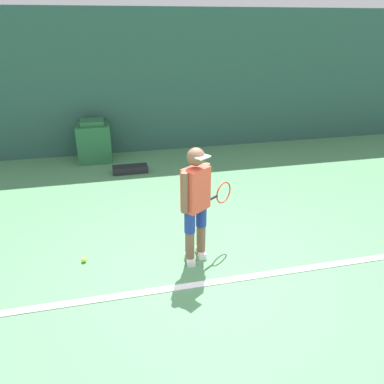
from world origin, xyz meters
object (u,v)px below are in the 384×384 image
(covered_chair, at_px, (94,141))
(equipment_bag, at_px, (130,169))
(tennis_ball, at_px, (84,260))
(tennis_player, at_px, (196,201))

(covered_chair, relative_size, equipment_bag, 1.28)
(tennis_ball, bearing_deg, equipment_bag, 74.83)
(covered_chair, height_order, equipment_bag, covered_chair)
(tennis_player, xyz_separation_m, tennis_ball, (-1.45, 0.25, -0.81))
(tennis_ball, relative_size, equipment_bag, 0.09)
(covered_chair, bearing_deg, tennis_player, -73.30)
(tennis_player, height_order, equipment_bag, tennis_player)
(covered_chair, bearing_deg, tennis_ball, -92.06)
(tennis_player, distance_m, equipment_bag, 3.51)
(tennis_ball, distance_m, equipment_bag, 3.23)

